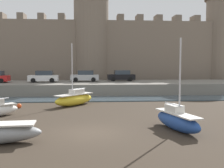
% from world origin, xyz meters
% --- Properties ---
extents(ground_plane, '(160.00, 160.00, 0.00)m').
position_xyz_m(ground_plane, '(0.00, 0.00, 0.00)').
color(ground_plane, '#382D23').
extents(water_channel, '(80.00, 4.50, 0.10)m').
position_xyz_m(water_channel, '(0.00, 14.79, 0.05)').
color(water_channel, '#3D4C56').
rests_on(water_channel, ground).
extents(quay_road, '(60.06, 10.00, 1.51)m').
position_xyz_m(quay_road, '(0.00, 22.04, 0.75)').
color(quay_road, slate).
rests_on(quay_road, ground).
extents(castle, '(54.84, 6.78, 19.69)m').
position_xyz_m(castle, '(-0.00, 31.52, 7.29)').
color(castle, '#7A6B5B').
rests_on(castle, ground).
extents(sailboat_near_channel_left, '(2.15, 4.48, 5.60)m').
position_xyz_m(sailboat_near_channel_left, '(5.27, 0.25, 0.64)').
color(sailboat_near_channel_left, '#234793').
rests_on(sailboat_near_channel_left, ground).
extents(sailboat_midflat_left, '(4.18, 4.47, 6.03)m').
position_xyz_m(sailboat_midflat_left, '(-1.64, 10.44, 0.66)').
color(sailboat_midflat_left, yellow).
rests_on(sailboat_midflat_left, ground).
extents(mooring_buoy_near_shore, '(0.43, 0.43, 0.43)m').
position_xyz_m(mooring_buoy_near_shore, '(-6.62, 9.24, 0.21)').
color(mooring_buoy_near_shore, '#E04C1E').
rests_on(mooring_buoy_near_shore, ground).
extents(car_quay_east, '(4.14, 1.96, 1.62)m').
position_xyz_m(car_quay_east, '(-0.97, 23.46, 2.28)').
color(car_quay_east, '#B2B5B7').
rests_on(car_quay_east, quay_road).
extents(car_quay_west, '(4.14, 1.96, 1.62)m').
position_xyz_m(car_quay_west, '(-6.70, 22.23, 2.28)').
color(car_quay_west, silver).
rests_on(car_quay_west, quay_road).
extents(car_quay_centre_east, '(4.14, 1.96, 1.62)m').
position_xyz_m(car_quay_centre_east, '(4.52, 24.18, 2.28)').
color(car_quay_centre_east, black).
rests_on(car_quay_centre_east, quay_road).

